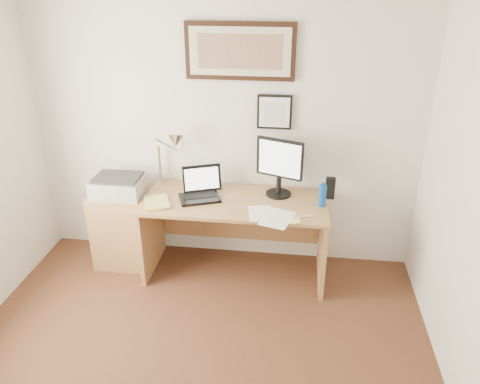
% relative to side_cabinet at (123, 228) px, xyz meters
% --- Properties ---
extents(wall_back, '(3.50, 0.02, 2.50)m').
position_rel_side_cabinet_xyz_m(wall_back, '(0.92, 0.32, 0.89)').
color(wall_back, silver).
rests_on(wall_back, ground).
extents(side_cabinet, '(0.50, 0.40, 0.73)m').
position_rel_side_cabinet_xyz_m(side_cabinet, '(0.00, 0.00, 0.00)').
color(side_cabinet, '#9B6E41').
rests_on(side_cabinet, floor).
extents(water_bottle, '(0.07, 0.07, 0.19)m').
position_rel_side_cabinet_xyz_m(water_bottle, '(1.81, -0.06, 0.48)').
color(water_bottle, '#0D48AA').
rests_on(water_bottle, desk).
extents(bottle_cap, '(0.03, 0.03, 0.02)m').
position_rel_side_cabinet_xyz_m(bottle_cap, '(1.81, -0.06, 0.58)').
color(bottle_cap, '#0D48AA').
rests_on(bottle_cap, water_bottle).
extents(speaker, '(0.09, 0.08, 0.18)m').
position_rel_side_cabinet_xyz_m(speaker, '(1.88, 0.11, 0.48)').
color(speaker, black).
rests_on(speaker, desk).
extents(paper_sheet_a, '(0.24, 0.31, 0.00)m').
position_rel_side_cabinet_xyz_m(paper_sheet_a, '(1.31, -0.26, 0.39)').
color(paper_sheet_a, white).
rests_on(paper_sheet_a, desk).
extents(paper_sheet_b, '(0.31, 0.37, 0.00)m').
position_rel_side_cabinet_xyz_m(paper_sheet_b, '(1.46, -0.33, 0.39)').
color(paper_sheet_b, white).
rests_on(paper_sheet_b, desk).
extents(sticky_pad, '(0.11, 0.11, 0.01)m').
position_rel_side_cabinet_xyz_m(sticky_pad, '(1.60, -0.37, 0.39)').
color(sticky_pad, '#F8E675').
rests_on(sticky_pad, desk).
extents(marker_pen, '(0.14, 0.06, 0.02)m').
position_rel_side_cabinet_xyz_m(marker_pen, '(1.67, -0.28, 0.39)').
color(marker_pen, white).
rests_on(marker_pen, desk).
extents(book, '(0.29, 0.33, 0.02)m').
position_rel_side_cabinet_xyz_m(book, '(0.32, -0.23, 0.40)').
color(book, '#D4C664').
rests_on(book, desk).
extents(desk, '(1.60, 0.70, 0.75)m').
position_rel_side_cabinet_xyz_m(desk, '(1.07, 0.04, 0.15)').
color(desk, '#9B6E41').
rests_on(desk, floor).
extents(laptop, '(0.40, 0.41, 0.26)m').
position_rel_side_cabinet_xyz_m(laptop, '(0.76, -0.02, 0.44)').
color(laptop, black).
rests_on(laptop, desk).
extents(lcd_monitor, '(0.41, 0.22, 0.52)m').
position_rel_side_cabinet_xyz_m(lcd_monitor, '(1.44, 0.10, 0.68)').
color(lcd_monitor, black).
rests_on(lcd_monitor, desk).
extents(printer, '(0.44, 0.34, 0.18)m').
position_rel_side_cabinet_xyz_m(printer, '(0.02, -0.03, 0.45)').
color(printer, '#A5A5A8').
rests_on(printer, side_cabinet).
extents(desk_lamp, '(0.29, 0.27, 0.53)m').
position_rel_side_cabinet_xyz_m(desk_lamp, '(0.51, 0.13, 0.82)').
color(desk_lamp, silver).
rests_on(desk_lamp, desk).
extents(picture_large, '(0.92, 0.04, 0.47)m').
position_rel_side_cabinet_xyz_m(picture_large, '(1.07, 0.29, 1.59)').
color(picture_large, black).
rests_on(picture_large, wall_back).
extents(picture_small, '(0.30, 0.03, 0.30)m').
position_rel_side_cabinet_xyz_m(picture_small, '(1.37, 0.29, 1.09)').
color(picture_small, black).
rests_on(picture_small, wall_back).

